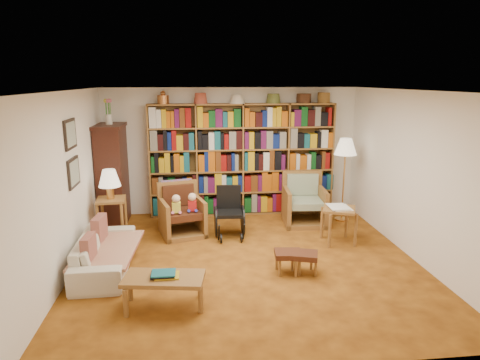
{
  "coord_description": "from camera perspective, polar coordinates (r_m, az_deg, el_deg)",
  "views": [
    {
      "loc": [
        -0.77,
        -5.91,
        2.65
      ],
      "look_at": [
        -0.04,
        0.6,
        1.1
      ],
      "focal_mm": 32.0,
      "sensor_mm": 36.0,
      "label": 1
    }
  ],
  "objects": [
    {
      "name": "wall_front",
      "position": [
        3.77,
        5.98,
        -8.59
      ],
      "size": [
        5.0,
        0.0,
        5.0
      ],
      "primitive_type": "plane",
      "rotation": [
        -1.57,
        0.0,
        0.0
      ],
      "color": "white",
      "rests_on": "floor"
    },
    {
      "name": "armchair_leather",
      "position": [
        7.58,
        -7.69,
        -4.34
      ],
      "size": [
        0.9,
        0.91,
        0.91
      ],
      "color": "brown",
      "rests_on": "floor"
    },
    {
      "name": "coffee_table",
      "position": [
        5.26,
        -10.11,
        -13.05
      ],
      "size": [
        1.0,
        0.61,
        0.44
      ],
      "color": "brown",
      "rests_on": "floor"
    },
    {
      "name": "footstool_b",
      "position": [
        6.09,
        8.56,
        -10.06
      ],
      "size": [
        0.44,
        0.41,
        0.31
      ],
      "color": "#442112",
      "rests_on": "floor"
    },
    {
      "name": "wheelchair",
      "position": [
        7.39,
        -1.43,
        -4.49
      ],
      "size": [
        0.5,
        0.7,
        0.87
      ],
      "color": "black",
      "rests_on": "floor"
    },
    {
      "name": "floor_lamp",
      "position": [
        8.22,
        13.89,
        3.91
      ],
      "size": [
        0.42,
        0.42,
        1.58
      ],
      "color": "gold",
      "rests_on": "floor"
    },
    {
      "name": "table_lamp",
      "position": [
        7.36,
        -17.02,
        0.12
      ],
      "size": [
        0.36,
        0.36,
        0.49
      ],
      "color": "gold",
      "rests_on": "side_table_lamp"
    },
    {
      "name": "sofa_throw",
      "position": [
        6.42,
        -17.14,
        -8.8
      ],
      "size": [
        0.86,
        1.48,
        0.04
      ],
      "primitive_type": "cube",
      "rotation": [
        0.0,
        0.0,
        -0.06
      ],
      "color": "beige",
      "rests_on": "sofa"
    },
    {
      "name": "footstool_a",
      "position": [
        6.09,
        6.42,
        -9.96
      ],
      "size": [
        0.4,
        0.35,
        0.31
      ],
      "color": "#442112",
      "rests_on": "floor"
    },
    {
      "name": "wall_back",
      "position": [
        8.57,
        -1.13,
        3.87
      ],
      "size": [
        5.0,
        0.0,
        5.0
      ],
      "primitive_type": "plane",
      "rotation": [
        1.57,
        0.0,
        0.0
      ],
      "color": "white",
      "rests_on": "floor"
    },
    {
      "name": "side_table_lamp",
      "position": [
        7.48,
        -16.75,
        -3.7
      ],
      "size": [
        0.5,
        0.5,
        0.71
      ],
      "color": "brown",
      "rests_on": "floor"
    },
    {
      "name": "framed_pictures",
      "position": [
        6.52,
        -21.49,
        3.32
      ],
      "size": [
        0.03,
        0.52,
        0.97
      ],
      "color": "black",
      "rests_on": "wall_left"
    },
    {
      "name": "curio_cabinet",
      "position": [
        8.23,
        -16.62,
        0.82
      ],
      "size": [
        0.5,
        0.95,
        2.4
      ],
      "color": "#3C1610",
      "rests_on": "floor"
    },
    {
      "name": "armchair_sage",
      "position": [
        8.18,
        8.41,
        -3.13
      ],
      "size": [
        0.82,
        0.85,
        0.95
      ],
      "color": "brown",
      "rests_on": "floor"
    },
    {
      "name": "ceiling",
      "position": [
        5.97,
        1.08,
        11.84
      ],
      "size": [
        5.0,
        5.0,
        0.0
      ],
      "primitive_type": "plane",
      "rotation": [
        3.14,
        0.0,
        0.0
      ],
      "color": "white",
      "rests_on": "wall_back"
    },
    {
      "name": "wall_left",
      "position": [
        6.32,
        -22.08,
        -0.51
      ],
      "size": [
        0.0,
        5.0,
        5.0
      ],
      "primitive_type": "plane",
      "rotation": [
        1.57,
        0.0,
        1.57
      ],
      "color": "white",
      "rests_on": "floor"
    },
    {
      "name": "cushion_left",
      "position": [
        6.73,
        -18.21,
        -6.5
      ],
      "size": [
        0.16,
        0.41,
        0.4
      ],
      "primitive_type": "cube",
      "rotation": [
        0.0,
        0.0,
        -0.1
      ],
      "color": "maroon",
      "rests_on": "sofa"
    },
    {
      "name": "bookshelf",
      "position": [
        8.43,
        0.33,
        3.17
      ],
      "size": [
        3.6,
        0.3,
        2.42
      ],
      "color": "brown",
      "rests_on": "floor"
    },
    {
      "name": "floor",
      "position": [
        6.53,
        0.98,
        -10.68
      ],
      "size": [
        5.0,
        5.0,
        0.0
      ],
      "primitive_type": "plane",
      "color": "#A66019",
      "rests_on": "ground"
    },
    {
      "name": "wall_right",
      "position": [
        6.9,
        22.08,
        0.59
      ],
      "size": [
        0.0,
        5.0,
        5.0
      ],
      "primitive_type": "plane",
      "rotation": [
        1.57,
        0.0,
        -1.57
      ],
      "color": "white",
      "rests_on": "floor"
    },
    {
      "name": "cushion_right",
      "position": [
        6.09,
        -19.51,
        -8.7
      ],
      "size": [
        0.14,
        0.37,
        0.36
      ],
      "primitive_type": "cube",
      "rotation": [
        0.0,
        0.0,
        -0.07
      ],
      "color": "maroon",
      "rests_on": "sofa"
    },
    {
      "name": "sofa",
      "position": [
        6.45,
        -17.55,
        -9.21
      ],
      "size": [
        1.73,
        0.71,
        0.5
      ],
      "primitive_type": "imported",
      "rotation": [
        0.0,
        0.0,
        1.59
      ],
      "color": "beige",
      "rests_on": "floor"
    },
    {
      "name": "side_table_papers",
      "position": [
        7.22,
        13.06,
        -4.42
      ],
      "size": [
        0.65,
        0.65,
        0.63
      ],
      "color": "brown",
      "rests_on": "floor"
    }
  ]
}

